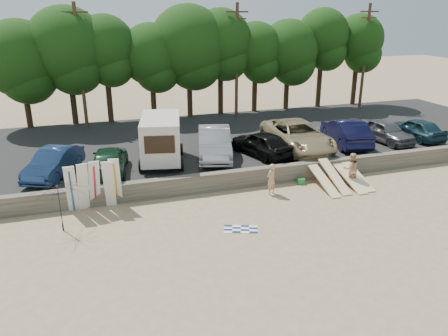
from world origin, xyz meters
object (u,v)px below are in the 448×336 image
at_px(box_trailer, 161,138).
at_px(car_7, 416,128).
at_px(car_1, 109,160).
at_px(car_2, 214,143).
at_px(car_4, 298,136).
at_px(car_5, 346,132).
at_px(beachgoer_a, 271,179).
at_px(car_3, 262,143).
at_px(beach_umbrella, 60,207).
at_px(car_6, 386,131).
at_px(beachgoer_b, 351,169).
at_px(cooler, 301,181).
at_px(car_0, 54,163).

bearing_deg(box_trailer, car_7, 10.72).
distance_m(car_1, car_2, 6.34).
distance_m(car_4, car_5, 3.53).
bearing_deg(car_7, beachgoer_a, 13.45).
relative_size(car_2, car_3, 1.19).
bearing_deg(beach_umbrella, car_6, 14.28).
height_order(car_4, car_6, car_4).
distance_m(car_6, beachgoer_b, 7.16).
relative_size(car_2, car_5, 1.04).
distance_m(beachgoer_b, cooler, 2.82).
bearing_deg(cooler, beachgoer_b, -7.49).
relative_size(car_3, beachgoer_b, 2.48).
xyz_separation_m(car_0, car_5, (18.16, 0.25, 0.12)).
relative_size(car_1, car_2, 0.84).
xyz_separation_m(car_7, beachgoer_b, (-8.02, -4.42, -0.52)).
height_order(car_3, car_4, car_4).
height_order(car_0, car_6, car_0).
height_order(car_2, cooler, car_2).
relative_size(car_1, car_4, 0.70).
bearing_deg(car_7, box_trailer, -6.60).
relative_size(car_0, car_6, 1.05).
bearing_deg(car_5, beachgoer_b, 72.78).
height_order(box_trailer, car_6, box_trailer).
bearing_deg(car_5, car_3, 15.75).
bearing_deg(car_7, cooler, 13.17).
height_order(car_1, beachgoer_a, car_1).
height_order(car_0, car_2, car_2).
relative_size(box_trailer, beach_umbrella, 1.84).
bearing_deg(car_4, beach_umbrella, -157.45).
bearing_deg(car_6, box_trailer, 170.97).
height_order(box_trailer, car_7, box_trailer).
relative_size(car_2, beachgoer_a, 3.20).
bearing_deg(car_0, car_1, 15.08).
distance_m(beachgoer_b, beach_umbrella, 15.13).
height_order(car_0, cooler, car_0).
bearing_deg(car_5, car_4, 11.32).
bearing_deg(beach_umbrella, car_3, 23.81).
height_order(box_trailer, car_1, box_trailer).
distance_m(box_trailer, beachgoer_a, 6.94).
xyz_separation_m(car_6, beach_umbrella, (-20.67, -5.26, -0.30)).
bearing_deg(car_3, beachgoer_b, 112.79).
distance_m(cooler, beach_umbrella, 12.69).
height_order(cooler, beach_umbrella, beach_umbrella).
xyz_separation_m(box_trailer, beachgoer_b, (9.64, -4.80, -1.32)).
xyz_separation_m(car_3, car_5, (6.18, 0.43, 0.09)).
relative_size(car_2, beachgoer_b, 2.96).
bearing_deg(car_0, beachgoer_b, 8.30).
distance_m(car_7, beachgoer_b, 9.17).
bearing_deg(car_0, beach_umbrella, -60.91).
xyz_separation_m(car_7, cooler, (-10.58, -3.55, -1.27)).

